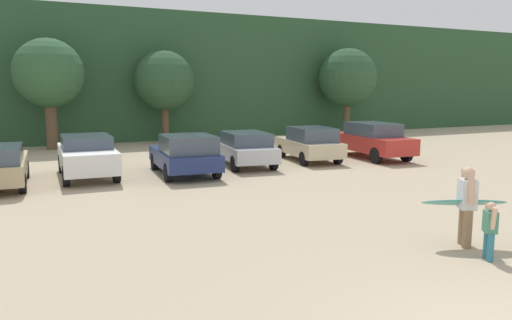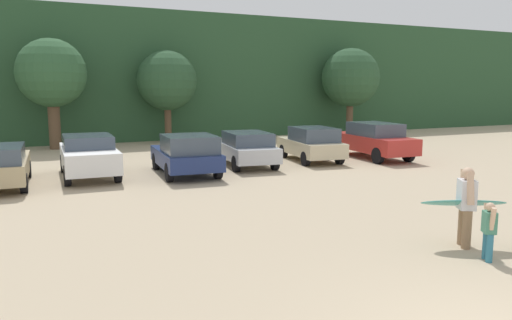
# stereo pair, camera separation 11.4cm
# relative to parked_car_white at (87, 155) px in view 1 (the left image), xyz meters

# --- Properties ---
(hillside_ridge) EXTENTS (108.00, 12.00, 7.94)m
(hillside_ridge) POSITION_rel_parked_car_white_xyz_m (3.28, 17.30, 3.15)
(hillside_ridge) COLOR #284C2D
(hillside_ridge) RESTS_ON ground_plane
(tree_far_left) EXTENTS (3.60, 3.60, 5.82)m
(tree_far_left) POSITION_rel_parked_car_white_xyz_m (-0.62, 9.55, 3.14)
(tree_far_left) COLOR brown
(tree_far_left) RESTS_ON ground_plane
(tree_center_left) EXTENTS (3.51, 3.51, 5.43)m
(tree_center_left) POSITION_rel_parked_car_white_xyz_m (5.71, 10.16, 2.83)
(tree_center_left) COLOR brown
(tree_center_left) RESTS_ON ground_plane
(tree_right) EXTENTS (3.97, 3.97, 5.93)m
(tree_right) POSITION_rel_parked_car_white_xyz_m (18.39, 9.56, 3.10)
(tree_right) COLOR brown
(tree_right) RESTS_ON ground_plane
(parked_car_white) EXTENTS (1.96, 4.49, 1.55)m
(parked_car_white) POSITION_rel_parked_car_white_xyz_m (0.00, 0.00, 0.00)
(parked_car_white) COLOR white
(parked_car_white) RESTS_ON ground_plane
(parked_car_navy) EXTENTS (2.28, 4.40, 1.55)m
(parked_car_navy) POSITION_rel_parked_car_white_xyz_m (3.38, -1.09, -0.02)
(parked_car_navy) COLOR navy
(parked_car_navy) RESTS_ON ground_plane
(parked_car_silver) EXTENTS (2.29, 4.20, 1.44)m
(parked_car_silver) POSITION_rel_parked_car_white_xyz_m (6.28, -0.13, -0.05)
(parked_car_silver) COLOR silver
(parked_car_silver) RESTS_ON ground_plane
(parked_car_champagne) EXTENTS (2.29, 4.22, 1.53)m
(parked_car_champagne) POSITION_rel_parked_car_white_xyz_m (9.50, 0.00, -0.03)
(parked_car_champagne) COLOR beige
(parked_car_champagne) RESTS_ON ground_plane
(parked_car_red) EXTENTS (2.13, 4.85, 1.66)m
(parked_car_red) POSITION_rel_parked_car_white_xyz_m (12.59, -0.46, 0.04)
(parked_car_red) COLOR #B72D28
(parked_car_red) RESTS_ON ground_plane
(person_adult) EXTENTS (0.49, 0.68, 1.66)m
(person_adult) POSITION_rel_parked_car_white_xyz_m (6.06, -11.70, 0.11)
(person_adult) COLOR #8C6B4C
(person_adult) RESTS_ON ground_plane
(person_child) EXTENTS (0.35, 0.48, 1.13)m
(person_child) POSITION_rel_parked_car_white_xyz_m (5.79, -12.50, -0.19)
(person_child) COLOR teal
(person_child) RESTS_ON ground_plane
(surfboard_teal) EXTENTS (1.79, 1.21, 0.27)m
(surfboard_teal) POSITION_rel_parked_car_white_xyz_m (6.04, -11.65, 0.09)
(surfboard_teal) COLOR teal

